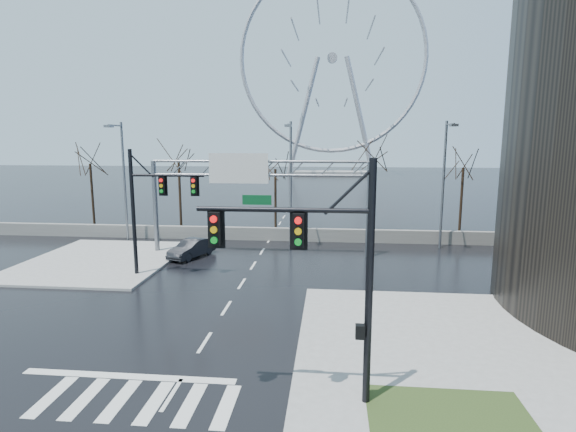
# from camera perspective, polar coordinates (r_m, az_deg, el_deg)

# --- Properties ---
(ground) EXTENTS (260.00, 260.00, 0.00)m
(ground) POSITION_cam_1_polar(r_m,az_deg,el_deg) (20.20, -10.53, -15.51)
(ground) COLOR black
(ground) RESTS_ON ground
(sidewalk_right_ext) EXTENTS (12.00, 10.00, 0.15)m
(sidewalk_right_ext) POSITION_cam_1_polar(r_m,az_deg,el_deg) (21.81, 18.11, -13.68)
(sidewalk_right_ext) COLOR gray
(sidewalk_right_ext) RESTS_ON ground
(sidewalk_far) EXTENTS (10.00, 12.00, 0.15)m
(sidewalk_far) POSITION_cam_1_polar(r_m,az_deg,el_deg) (34.77, -22.67, -5.22)
(sidewalk_far) COLOR gray
(sidewalk_far) RESTS_ON ground
(grass_strip) EXTENTS (5.00, 4.00, 0.02)m
(grass_strip) POSITION_cam_1_polar(r_m,az_deg,el_deg) (15.53, 20.22, -23.62)
(grass_strip) COLOR #2B3D19
(grass_strip) RESTS_ON sidewalk_near
(barrier_wall) EXTENTS (52.00, 0.50, 1.10)m
(barrier_wall) POSITION_cam_1_polar(r_m,az_deg,el_deg) (38.74, -2.41, -2.29)
(barrier_wall) COLOR slate
(barrier_wall) RESTS_ON ground
(signal_mast_near) EXTENTS (5.52, 0.41, 8.00)m
(signal_mast_near) POSITION_cam_1_polar(r_m,az_deg,el_deg) (13.99, 4.81, -5.52)
(signal_mast_near) COLOR black
(signal_mast_near) RESTS_ON ground
(signal_mast_far) EXTENTS (4.72, 0.41, 8.00)m
(signal_mast_far) POSITION_cam_1_polar(r_m,az_deg,el_deg) (28.99, -17.13, 1.86)
(signal_mast_far) COLOR black
(signal_mast_far) RESTS_ON ground
(sign_gantry) EXTENTS (16.36, 0.40, 7.60)m
(sign_gantry) POSITION_cam_1_polar(r_m,az_deg,el_deg) (33.16, -4.31, 3.79)
(sign_gantry) COLOR slate
(sign_gantry) RESTS_ON ground
(streetlight_left) EXTENTS (0.50, 2.55, 10.00)m
(streetlight_left) POSITION_cam_1_polar(r_m,az_deg,el_deg) (39.76, -20.32, 5.20)
(streetlight_left) COLOR slate
(streetlight_left) RESTS_ON ground
(streetlight_mid) EXTENTS (0.50, 2.55, 10.00)m
(streetlight_mid) POSITION_cam_1_polar(r_m,az_deg,el_deg) (35.95, 0.30, 5.39)
(streetlight_mid) COLOR slate
(streetlight_mid) RESTS_ON ground
(streetlight_right) EXTENTS (0.50, 2.55, 10.00)m
(streetlight_right) POSITION_cam_1_polar(r_m,az_deg,el_deg) (36.85, 19.29, 4.96)
(streetlight_right) COLOR slate
(streetlight_right) RESTS_ON ground
(tree_far_left) EXTENTS (3.50, 3.50, 7.00)m
(tree_far_left) POSITION_cam_1_polar(r_m,az_deg,el_deg) (47.71, -23.78, 5.24)
(tree_far_left) COLOR black
(tree_far_left) RESTS_ON ground
(tree_left) EXTENTS (3.75, 3.75, 7.50)m
(tree_left) POSITION_cam_1_polar(r_m,az_deg,el_deg) (43.53, -13.69, 5.97)
(tree_left) COLOR black
(tree_left) RESTS_ON ground
(tree_center) EXTENTS (3.25, 3.25, 6.50)m
(tree_center) POSITION_cam_1_polar(r_m,az_deg,el_deg) (42.51, -1.62, 5.07)
(tree_center) COLOR black
(tree_center) RESTS_ON ground
(tree_right) EXTENTS (3.90, 3.90, 7.80)m
(tree_right) POSITION_cam_1_polar(r_m,az_deg,el_deg) (41.28, 10.77, 6.22)
(tree_right) COLOR black
(tree_right) RESTS_ON ground
(tree_far_right) EXTENTS (3.40, 3.40, 6.80)m
(tree_far_right) POSITION_cam_1_polar(r_m,az_deg,el_deg) (43.28, 21.32, 4.82)
(tree_far_right) COLOR black
(tree_far_right) RESTS_ON ground
(ferris_wheel) EXTENTS (45.00, 6.00, 50.91)m
(ferris_wheel) POSITION_cam_1_polar(r_m,az_deg,el_deg) (113.92, 5.62, 18.43)
(ferris_wheel) COLOR gray
(ferris_wheel) RESTS_ON ground
(car) EXTENTS (2.83, 4.30, 1.34)m
(car) POSITION_cam_1_polar(r_m,az_deg,el_deg) (33.84, -12.12, -4.04)
(car) COLOR black
(car) RESTS_ON ground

